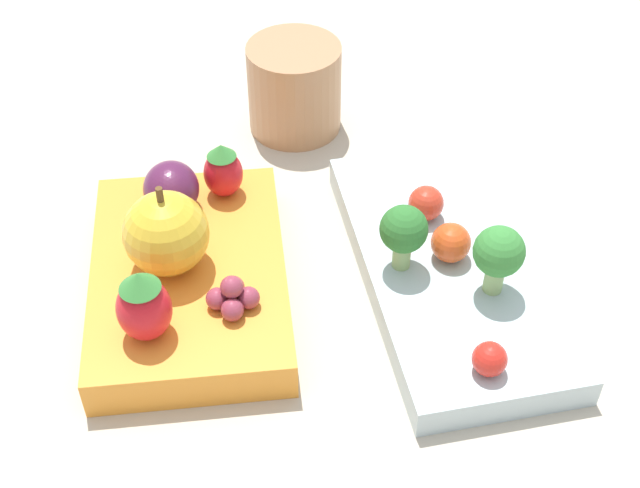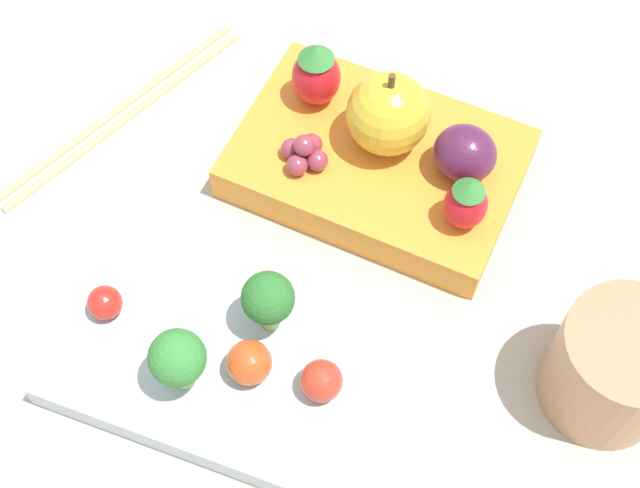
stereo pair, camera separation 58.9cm
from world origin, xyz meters
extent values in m
plane|color=#BCB29E|center=(0.00, 0.00, 0.00)|extent=(4.00, 4.00, 0.00)
cube|color=silver|center=(-0.01, 0.08, 0.01)|extent=(0.24, 0.14, 0.02)
cube|color=orange|center=(0.00, -0.09, 0.01)|extent=(0.19, 0.13, 0.03)
cylinder|color=#93B770|center=(0.00, 0.05, 0.03)|extent=(0.01, 0.01, 0.02)
sphere|color=#2D702D|center=(0.00, 0.05, 0.05)|extent=(0.03, 0.03, 0.03)
cylinder|color=#93B770|center=(0.02, 0.10, 0.03)|extent=(0.01, 0.01, 0.02)
sphere|color=#388438|center=(0.02, 0.10, 0.05)|extent=(0.03, 0.03, 0.03)
sphere|color=red|center=(-0.05, 0.07, 0.03)|extent=(0.02, 0.02, 0.02)
sphere|color=red|center=(0.09, 0.09, 0.03)|extent=(0.02, 0.02, 0.02)
sphere|color=#DB4C1E|center=(-0.01, 0.08, 0.03)|extent=(0.03, 0.03, 0.03)
sphere|color=gold|center=(0.00, -0.10, 0.05)|extent=(0.05, 0.05, 0.05)
cylinder|color=brown|center=(0.00, -0.10, 0.08)|extent=(0.00, 0.00, 0.01)
ellipsoid|color=red|center=(0.06, -0.11, 0.05)|extent=(0.03, 0.03, 0.04)
cone|color=#388438|center=(0.06, -0.11, 0.07)|extent=(0.02, 0.02, 0.01)
ellipsoid|color=red|center=(-0.07, -0.07, 0.04)|extent=(0.03, 0.03, 0.03)
cone|color=#388438|center=(-0.07, -0.07, 0.06)|extent=(0.02, 0.02, 0.01)
ellipsoid|color=#511E42|center=(-0.05, -0.10, 0.05)|extent=(0.04, 0.04, 0.04)
sphere|color=#93384C|center=(0.05, -0.06, 0.03)|extent=(0.01, 0.01, 0.01)
sphere|color=#93384C|center=(0.04, -0.05, 0.03)|extent=(0.01, 0.01, 0.01)
sphere|color=#93384C|center=(0.03, -0.06, 0.03)|extent=(0.01, 0.01, 0.01)
sphere|color=#93384C|center=(0.04, -0.07, 0.03)|extent=(0.01, 0.01, 0.01)
sphere|color=#93384C|center=(0.04, -0.06, 0.04)|extent=(0.01, 0.01, 0.01)
cylinder|color=tan|center=(-0.18, -0.02, 0.04)|extent=(0.07, 0.07, 0.07)
camera|label=1|loc=(0.40, -0.02, 0.42)|focal=50.00mm
camera|label=2|loc=(-0.13, 0.22, 0.49)|focal=50.00mm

